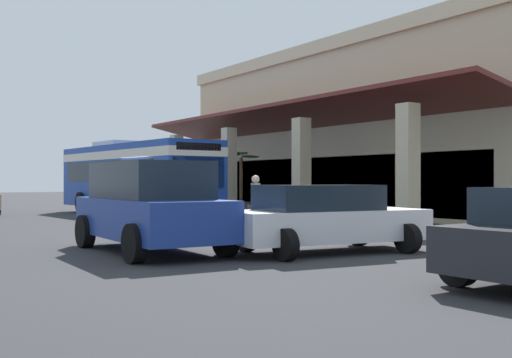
% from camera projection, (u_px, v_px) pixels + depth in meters
% --- Properties ---
extents(ground, '(120.00, 120.00, 0.00)m').
position_uv_depth(ground, '(311.00, 213.00, 29.74)').
color(ground, '#2D2D30').
extents(curb_strip, '(26.83, 0.50, 0.12)m').
position_uv_depth(curb_strip, '(256.00, 216.00, 26.82)').
color(curb_strip, '#9E998E').
rests_on(curb_strip, ground).
extents(plaza_building, '(22.66, 16.33, 7.87)m').
position_uv_depth(plaza_building, '(415.00, 134.00, 32.05)').
color(plaza_building, '#C6B793').
rests_on(plaza_building, ground).
extents(transit_bus, '(11.34, 3.24, 3.34)m').
position_uv_depth(transit_bus, '(134.00, 174.00, 27.93)').
color(transit_bus, '#193D9E').
rests_on(transit_bus, ground).
extents(parked_suv_blue, '(4.85, 2.30, 1.97)m').
position_uv_depth(parked_suv_blue, '(150.00, 206.00, 13.82)').
color(parked_suv_blue, navy).
rests_on(parked_suv_blue, ground).
extents(parked_sedan_white, '(2.78, 4.58, 1.47)m').
position_uv_depth(parked_sedan_white, '(324.00, 218.00, 13.66)').
color(parked_sedan_white, silver).
rests_on(parked_sedan_white, ground).
extents(pedestrian, '(0.58, 0.53, 1.71)m').
position_uv_depth(pedestrian, '(256.00, 201.00, 18.14)').
color(pedestrian, '#38383D').
rests_on(pedestrian, ground).
extents(potted_palm, '(1.71, 2.04, 2.96)m').
position_uv_depth(potted_palm, '(241.00, 198.00, 30.30)').
color(potted_palm, gray).
rests_on(potted_palm, ground).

